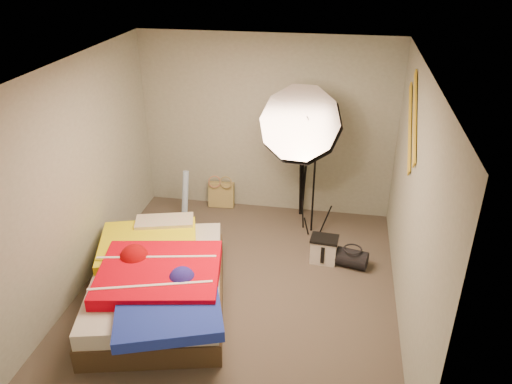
% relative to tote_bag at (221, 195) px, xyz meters
% --- Properties ---
extents(floor, '(4.00, 4.00, 0.00)m').
position_rel_tote_bag_xyz_m(floor, '(0.65, -1.90, -0.19)').
color(floor, brown).
rests_on(floor, ground).
extents(ceiling, '(4.00, 4.00, 0.00)m').
position_rel_tote_bag_xyz_m(ceiling, '(0.65, -1.90, 2.31)').
color(ceiling, silver).
rests_on(ceiling, wall_back).
extents(wall_back, '(3.50, 0.00, 3.50)m').
position_rel_tote_bag_xyz_m(wall_back, '(0.65, 0.10, 1.06)').
color(wall_back, '#9EA393').
rests_on(wall_back, floor).
extents(wall_front, '(3.50, 0.00, 3.50)m').
position_rel_tote_bag_xyz_m(wall_front, '(0.65, -3.90, 1.06)').
color(wall_front, '#9EA393').
rests_on(wall_front, floor).
extents(wall_left, '(0.00, 4.00, 4.00)m').
position_rel_tote_bag_xyz_m(wall_left, '(-1.10, -1.90, 1.06)').
color(wall_left, '#9EA393').
rests_on(wall_left, floor).
extents(wall_right, '(0.00, 4.00, 4.00)m').
position_rel_tote_bag_xyz_m(wall_right, '(2.40, -1.90, 1.06)').
color(wall_right, '#9EA393').
rests_on(wall_right, floor).
extents(tote_bag, '(0.38, 0.18, 0.38)m').
position_rel_tote_bag_xyz_m(tote_bag, '(0.00, 0.00, 0.00)').
color(tote_bag, tan).
rests_on(tote_bag, floor).
extents(wrapping_roll, '(0.13, 0.22, 0.72)m').
position_rel_tote_bag_xyz_m(wrapping_roll, '(-0.40, -0.46, 0.18)').
color(wrapping_roll, '#5994D6').
rests_on(wrapping_roll, floor).
extents(camera_case, '(0.33, 0.24, 0.31)m').
position_rel_tote_bag_xyz_m(camera_case, '(1.57, -1.16, -0.03)').
color(camera_case, beige).
rests_on(camera_case, floor).
extents(duffel_bag, '(0.41, 0.30, 0.23)m').
position_rel_tote_bag_xyz_m(duffel_bag, '(1.91, -1.22, -0.07)').
color(duffel_bag, black).
rests_on(duffel_bag, floor).
extents(wall_stripe_upper, '(0.02, 0.91, 0.78)m').
position_rel_tote_bag_xyz_m(wall_stripe_upper, '(2.38, -1.30, 1.76)').
color(wall_stripe_upper, gold).
rests_on(wall_stripe_upper, wall_right).
extents(wall_stripe_lower, '(0.02, 0.91, 0.78)m').
position_rel_tote_bag_xyz_m(wall_stripe_lower, '(2.38, -1.05, 1.56)').
color(wall_stripe_lower, gold).
rests_on(wall_stripe_lower, wall_right).
extents(bed, '(1.83, 2.29, 0.57)m').
position_rel_tote_bag_xyz_m(bed, '(-0.13, -2.28, 0.10)').
color(bed, '#453421').
rests_on(bed, floor).
extents(photo_umbrella, '(1.29, 0.99, 2.13)m').
position_rel_tote_bag_xyz_m(photo_umbrella, '(1.18, -0.57, 1.34)').
color(photo_umbrella, black).
rests_on(photo_umbrella, floor).
extents(camera_tripod, '(0.08, 0.08, 1.24)m').
position_rel_tote_bag_xyz_m(camera_tripod, '(1.18, -0.03, 0.53)').
color(camera_tripod, black).
rests_on(camera_tripod, floor).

